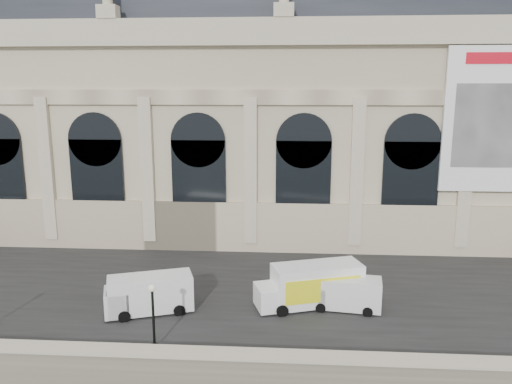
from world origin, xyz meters
TOP-DOWN VIEW (x-y plane):
  - quay at (0.00, 35.00)m, footprint 160.00×70.00m
  - street at (0.00, 14.00)m, footprint 160.00×24.00m
  - parapet at (0.00, 0.60)m, footprint 160.00×1.40m
  - museum at (-5.98, 30.86)m, footprint 69.00×18.70m
  - van_b at (-5.49, 7.81)m, footprint 6.54×4.15m
  - van_c at (8.47, 9.45)m, footprint 5.58×2.77m
  - box_truck at (6.39, 9.80)m, footprint 8.22×4.74m
  - lamp_right at (-3.48, 2.73)m, footprint 0.44×0.44m

SIDE VIEW (x-z plane):
  - quay at x=0.00m, z-range 0.00..6.00m
  - street at x=0.00m, z-range 6.00..6.06m
  - parapet at x=0.00m, z-range 6.01..7.22m
  - van_c at x=8.47m, z-range 6.03..8.41m
  - van_b at x=-5.49m, z-range 6.03..8.76m
  - box_truck at x=6.39m, z-range 6.01..9.17m
  - lamp_right at x=-3.48m, z-range 5.99..10.28m
  - museum at x=-5.98m, z-range 5.17..34.27m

